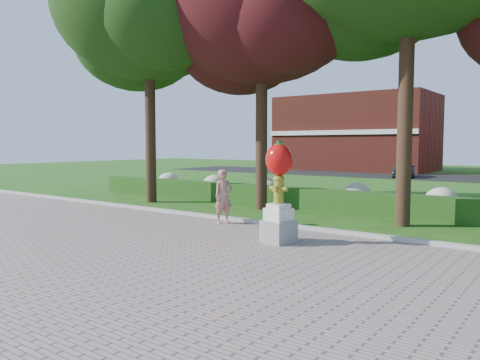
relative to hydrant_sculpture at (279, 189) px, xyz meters
The scene contains 12 objects.
ground 2.54m from the hydrant_sculpture, 149.92° to the right, with size 100.00×100.00×0.00m, color #195014.
walkway 5.56m from the hydrant_sculpture, 110.03° to the right, with size 40.00×14.00×0.04m, color gray.
curb 2.97m from the hydrant_sculpture, 133.77° to the left, with size 40.00×0.18×0.15m, color #ADADA5.
lawn_hedge 6.29m from the hydrant_sculpture, 107.31° to the left, with size 24.00×0.70×0.80m, color #1B4914.
hydrangea_row 7.09m from the hydrant_sculpture, 100.44° to the left, with size 20.10×1.10×0.99m.
street 27.03m from the hydrant_sculpture, 93.93° to the left, with size 50.00×8.00×0.02m, color black.
building_left 35.06m from the hydrant_sculpture, 109.79° to the left, with size 14.00×8.00×7.00m, color maroon.
tree_far_left 11.83m from the hydrant_sculpture, 155.84° to the left, with size 9.00×7.68×11.66m.
tree_mid_left 8.71m from the hydrant_sculpture, 128.25° to the left, with size 8.25×7.04×10.69m.
hydrant_sculpture is the anchor object (origin of this frame).
woman 3.17m from the hydrant_sculpture, 154.48° to the left, with size 0.60×0.40×1.66m, color #B57467.
parked_car 25.94m from the hydrant_sculpture, 100.92° to the left, with size 1.57×3.90×1.33m, color #383B3F.
Camera 1 is at (7.92, -8.69, 2.48)m, focal length 35.00 mm.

